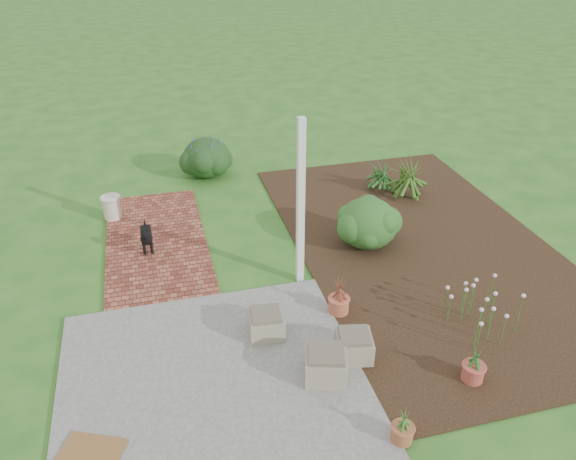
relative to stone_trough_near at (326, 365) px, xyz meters
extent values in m
plane|color=#265C1D|center=(-0.04, 1.92, -0.20)|extent=(80.00, 80.00, 0.00)
cube|color=#5F5F5C|center=(-1.29, 0.17, -0.18)|extent=(3.50, 3.50, 0.04)
cube|color=maroon|center=(-1.74, 3.67, -0.18)|extent=(1.60, 3.50, 0.04)
cube|color=black|center=(2.46, 2.42, -0.19)|extent=(4.00, 7.00, 0.03)
cube|color=white|center=(0.26, 2.02, 1.05)|extent=(0.10, 0.10, 2.50)
cube|color=gray|center=(0.00, 0.00, 0.00)|extent=(0.60, 0.60, 0.32)
cube|color=gray|center=(-0.50, 0.91, -0.01)|extent=(0.48, 0.48, 0.29)
cube|color=#746C56|center=(0.44, 0.24, -0.02)|extent=(0.51, 0.51, 0.29)
cube|color=brown|center=(-2.61, -0.42, -0.15)|extent=(0.75, 0.63, 0.02)
cube|color=black|center=(-1.88, 3.39, 0.11)|extent=(0.17, 0.37, 0.16)
cylinder|color=black|center=(-1.94, 3.26, -0.07)|extent=(0.05, 0.05, 0.19)
cylinder|color=black|center=(-1.82, 3.26, -0.07)|extent=(0.05, 0.05, 0.19)
cylinder|color=black|center=(-1.94, 3.53, -0.07)|extent=(0.05, 0.05, 0.19)
cylinder|color=black|center=(-1.83, 3.53, -0.07)|extent=(0.05, 0.05, 0.19)
sphere|color=black|center=(-1.88, 3.17, 0.24)|extent=(0.15, 0.15, 0.15)
cone|color=black|center=(-1.88, 3.59, 0.22)|extent=(0.06, 0.11, 0.14)
cylinder|color=beige|center=(-2.43, 4.64, 0.04)|extent=(0.38, 0.38, 0.40)
ellipsoid|color=#1A3611|center=(1.57, 2.68, 0.24)|extent=(1.08, 1.08, 0.82)
cylinder|color=#B4593D|center=(0.55, 1.12, -0.06)|extent=(0.32, 0.32, 0.22)
cylinder|color=#A94739|center=(1.64, -0.48, -0.07)|extent=(0.28, 0.28, 0.21)
cylinder|color=#965333|center=(0.48, -1.06, -0.07)|extent=(0.25, 0.25, 0.19)
ellipsoid|color=black|center=(-0.55, 6.11, 0.21)|extent=(1.23, 1.23, 0.82)
camera|label=1|loc=(-1.66, -4.57, 4.60)|focal=35.00mm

